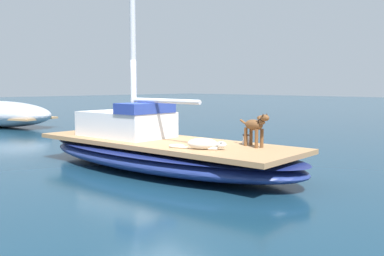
{
  "coord_description": "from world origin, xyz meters",
  "views": [
    {
      "loc": [
        -6.38,
        -7.42,
        1.92
      ],
      "look_at": [
        0.0,
        -1.0,
        1.01
      ],
      "focal_mm": 40.56,
      "sensor_mm": 36.0,
      "label": 1
    }
  ],
  "objects_px": {
    "sailboat_main": "(161,154)",
    "dog_brown": "(255,126)",
    "deck_winch": "(246,139)",
    "coiled_rope": "(177,146)",
    "dog_white": "(204,144)"
  },
  "relations": [
    {
      "from": "sailboat_main",
      "to": "dog_brown",
      "type": "relative_size",
      "value": 8.05
    },
    {
      "from": "deck_winch",
      "to": "sailboat_main",
      "type": "bearing_deg",
      "value": 116.37
    },
    {
      "from": "dog_brown",
      "to": "coiled_rope",
      "type": "relative_size",
      "value": 2.84
    },
    {
      "from": "sailboat_main",
      "to": "dog_white",
      "type": "distance_m",
      "value": 1.74
    },
    {
      "from": "sailboat_main",
      "to": "dog_brown",
      "type": "height_order",
      "value": "dog_brown"
    },
    {
      "from": "dog_brown",
      "to": "deck_winch",
      "type": "distance_m",
      "value": 0.56
    },
    {
      "from": "sailboat_main",
      "to": "dog_white",
      "type": "bearing_deg",
      "value": -100.69
    },
    {
      "from": "coiled_rope",
      "to": "dog_white",
      "type": "bearing_deg",
      "value": -75.25
    },
    {
      "from": "dog_white",
      "to": "coiled_rope",
      "type": "bearing_deg",
      "value": 104.75
    },
    {
      "from": "dog_brown",
      "to": "coiled_rope",
      "type": "xyz_separation_m",
      "value": [
        -1.12,
        1.12,
        -0.4
      ]
    },
    {
      "from": "deck_winch",
      "to": "dog_brown",
      "type": "bearing_deg",
      "value": -118.96
    },
    {
      "from": "sailboat_main",
      "to": "coiled_rope",
      "type": "bearing_deg",
      "value": -114.7
    },
    {
      "from": "dog_brown",
      "to": "deck_winch",
      "type": "relative_size",
      "value": 4.39
    },
    {
      "from": "dog_white",
      "to": "dog_brown",
      "type": "relative_size",
      "value": 0.91
    },
    {
      "from": "sailboat_main",
      "to": "deck_winch",
      "type": "distance_m",
      "value": 2.0
    }
  ]
}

